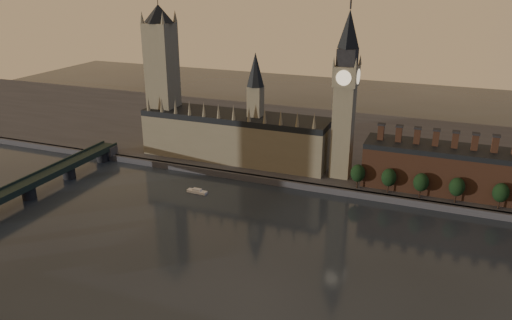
{
  "coord_description": "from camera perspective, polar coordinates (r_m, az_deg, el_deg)",
  "views": [
    {
      "loc": [
        68.33,
        -183.77,
        123.68
      ],
      "look_at": [
        -25.93,
        55.0,
        28.68
      ],
      "focal_mm": 35.0,
      "sensor_mm": 36.0,
      "label": 1
    }
  ],
  "objects": [
    {
      "name": "embankment_tree_1",
      "position": [
        300.37,
        14.94,
        -1.94
      ],
      "size": [
        8.6,
        8.6,
        14.88
      ],
      "color": "black",
      "rests_on": "north_bank"
    },
    {
      "name": "embankment_tree_0",
      "position": [
        302.56,
        11.56,
        -1.49
      ],
      "size": [
        8.6,
        8.6,
        14.88
      ],
      "color": "black",
      "rests_on": "north_bank"
    },
    {
      "name": "embankment_tree_3",
      "position": [
        299.16,
        21.98,
        -2.87
      ],
      "size": [
        8.6,
        8.6,
        14.88
      ],
      "color": "black",
      "rests_on": "north_bank"
    },
    {
      "name": "chimney_block",
      "position": [
        312.48,
        22.34,
        -1.09
      ],
      "size": [
        110.0,
        25.0,
        37.0
      ],
      "color": "brown",
      "rests_on": "north_bank"
    },
    {
      "name": "westminster_bridge",
      "position": [
        310.12,
        -27.17,
        -4.09
      ],
      "size": [
        14.0,
        200.0,
        11.55
      ],
      "color": "black",
      "rests_on": "ground"
    },
    {
      "name": "river_boat",
      "position": [
        305.12,
        -6.75,
        -3.56
      ],
      "size": [
        12.9,
        4.29,
        2.55
      ],
      "rotation": [
        0.0,
        0.0,
        -0.05
      ],
      "color": "silver",
      "rests_on": "ground"
    },
    {
      "name": "embankment_tree_2",
      "position": [
        298.65,
        18.34,
        -2.44
      ],
      "size": [
        8.6,
        8.6,
        14.88
      ],
      "color": "black",
      "rests_on": "north_bank"
    },
    {
      "name": "palace_of_westminster",
      "position": [
        342.41,
        -2.31,
        2.95
      ],
      "size": [
        130.0,
        30.3,
        74.0
      ],
      "color": "#7A7057",
      "rests_on": "north_bank"
    },
    {
      "name": "north_bank",
      "position": [
        387.79,
        10.3,
        1.68
      ],
      "size": [
        900.0,
        182.0,
        4.0
      ],
      "color": "#45454A",
      "rests_on": "ground"
    },
    {
      "name": "victoria_tower",
      "position": [
        359.03,
        -10.66,
        9.6
      ],
      "size": [
        24.0,
        24.0,
        108.0
      ],
      "color": "#7A7057",
      "rests_on": "north_bank"
    },
    {
      "name": "ground",
      "position": [
        231.81,
        0.99,
        -11.94
      ],
      "size": [
        900.0,
        900.0,
        0.0
      ],
      "primitive_type": "plane",
      "color": "black",
      "rests_on": "ground"
    },
    {
      "name": "embankment_tree_4",
      "position": [
        301.07,
        26.18,
        -3.37
      ],
      "size": [
        8.6,
        8.6,
        14.88
      ],
      "color": "black",
      "rests_on": "north_bank"
    },
    {
      "name": "big_ben",
      "position": [
        306.87,
        10.15,
        7.41
      ],
      "size": [
        15.0,
        15.0,
        107.0
      ],
      "color": "#7A7057",
      "rests_on": "north_bank"
    }
  ]
}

